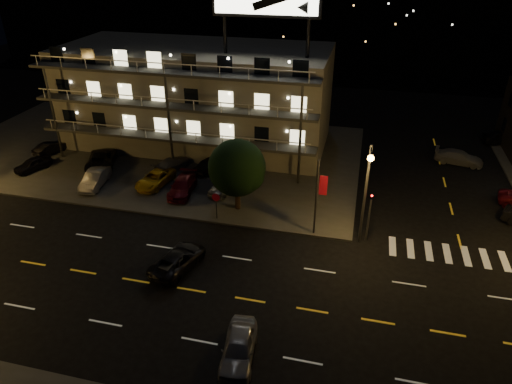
% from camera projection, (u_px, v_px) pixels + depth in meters
% --- Properties ---
extents(ground, '(140.00, 140.00, 0.00)m').
position_uv_depth(ground, '(220.00, 295.00, 29.65)').
color(ground, black).
rests_on(ground, ground).
extents(curb_nw, '(44.00, 24.00, 0.15)m').
position_uv_depth(curb_nw, '(153.00, 151.00, 49.46)').
color(curb_nw, '#363634').
rests_on(curb_nw, ground).
extents(motel, '(28.00, 13.80, 18.10)m').
position_uv_depth(motel, '(197.00, 96.00, 49.35)').
color(motel, gray).
rests_on(motel, ground).
extents(streetlight_nc, '(0.44, 1.92, 8.00)m').
position_uv_depth(streetlight_nc, '(366.00, 186.00, 32.22)').
color(streetlight_nc, '#2D2D30').
rests_on(streetlight_nc, ground).
extents(signal_nw, '(0.20, 0.27, 4.60)m').
position_uv_depth(signal_nw, '(370.00, 212.00, 33.76)').
color(signal_nw, '#2D2D30').
rests_on(signal_nw, ground).
extents(banner_north, '(0.83, 0.16, 6.40)m').
position_uv_depth(banner_north, '(317.00, 196.00, 34.06)').
color(banner_north, '#2D2D30').
rests_on(banner_north, ground).
extents(stop_sign, '(0.91, 0.11, 2.61)m').
position_uv_depth(stop_sign, '(216.00, 202.00, 36.71)').
color(stop_sign, '#2D2D30').
rests_on(stop_sign, ground).
extents(tree, '(4.92, 4.73, 6.19)m').
position_uv_depth(tree, '(236.00, 169.00, 37.12)').
color(tree, black).
rests_on(tree, curb_nw).
extents(lot_car_0, '(2.76, 3.95, 1.25)m').
position_uv_depth(lot_car_0, '(33.00, 164.00, 45.04)').
color(lot_car_0, black).
rests_on(lot_car_0, curb_nw).
extents(lot_car_1, '(2.07, 4.50, 1.43)m').
position_uv_depth(lot_car_1, '(95.00, 179.00, 42.08)').
color(lot_car_1, gray).
rests_on(lot_car_1, curb_nw).
extents(lot_car_2, '(2.80, 4.82, 1.26)m').
position_uv_depth(lot_car_2, '(155.00, 179.00, 42.25)').
color(lot_car_2, gold).
rests_on(lot_car_2, curb_nw).
extents(lot_car_3, '(2.34, 4.80, 1.35)m').
position_uv_depth(lot_car_3, '(182.00, 186.00, 40.92)').
color(lot_car_3, '#5A0C17').
rests_on(lot_car_3, curb_nw).
extents(lot_car_4, '(2.22, 4.01, 1.29)m').
position_uv_depth(lot_car_4, '(223.00, 185.00, 41.18)').
color(lot_car_4, gray).
rests_on(lot_car_4, curb_nw).
extents(lot_car_5, '(2.43, 3.98, 1.24)m').
position_uv_depth(lot_car_5, '(51.00, 148.00, 48.55)').
color(lot_car_5, black).
rests_on(lot_car_5, curb_nw).
extents(lot_car_6, '(4.35, 6.02, 1.52)m').
position_uv_depth(lot_car_6, '(101.00, 159.00, 45.83)').
color(lot_car_6, black).
rests_on(lot_car_6, curb_nw).
extents(lot_car_7, '(2.99, 4.62, 1.25)m').
position_uv_depth(lot_car_7, '(172.00, 164.00, 45.00)').
color(lot_car_7, gray).
rests_on(lot_car_7, curb_nw).
extents(lot_car_8, '(2.98, 4.38, 1.38)m').
position_uv_depth(lot_car_8, '(211.00, 164.00, 44.89)').
color(lot_car_8, black).
rests_on(lot_car_8, curb_nw).
extents(lot_car_9, '(1.85, 4.30, 1.38)m').
position_uv_depth(lot_car_9, '(236.00, 171.00, 43.55)').
color(lot_car_9, '#5A0C17').
rests_on(lot_car_9, curb_nw).
extents(side_car_2, '(5.01, 2.81, 1.37)m').
position_uv_depth(side_car_2, '(459.00, 157.00, 46.62)').
color(side_car_2, gray).
rests_on(side_car_2, ground).
extents(side_car_3, '(4.63, 2.39, 1.51)m').
position_uv_depth(side_car_3, '(503.00, 138.00, 51.01)').
color(side_car_3, black).
rests_on(side_car_3, ground).
extents(road_car_east, '(2.22, 4.50, 1.48)m').
position_uv_depth(road_car_east, '(239.00, 347.00, 24.93)').
color(road_car_east, gray).
rests_on(road_car_east, ground).
extents(road_car_west, '(3.31, 5.17, 1.33)m').
position_uv_depth(road_car_west, '(178.00, 260.00, 31.82)').
color(road_car_west, black).
rests_on(road_car_west, ground).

